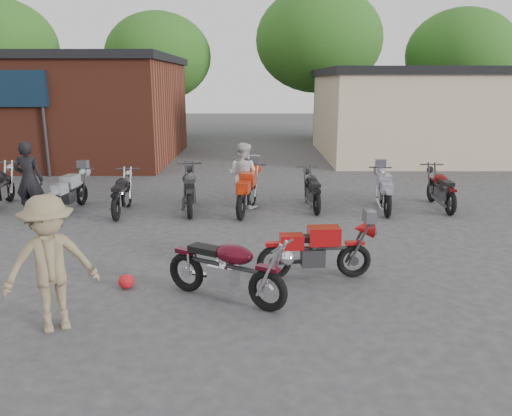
{
  "coord_description": "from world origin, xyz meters",
  "views": [
    {
      "loc": [
        0.58,
        -7.27,
        3.24
      ],
      "look_at": [
        0.55,
        1.92,
        0.9
      ],
      "focal_mm": 35.0,
      "sensor_mm": 36.0,
      "label": 1
    }
  ],
  "objects_px": {
    "row_bike_3": "(190,187)",
    "row_bike_6": "(384,189)",
    "sportbike": "(317,248)",
    "person_light": "(243,175)",
    "row_bike_4": "(247,189)",
    "row_bike_5": "(312,188)",
    "row_bike_2": "(122,192)",
    "helmet": "(126,281)",
    "person_dark": "(29,180)",
    "person_tan": "(51,264)",
    "vintage_motorcycle": "(227,265)",
    "row_bike_1": "(69,190)",
    "row_bike_7": "(441,187)"
  },
  "relations": [
    {
      "from": "row_bike_2",
      "to": "helmet",
      "type": "bearing_deg",
      "value": -167.67
    },
    {
      "from": "row_bike_3",
      "to": "person_dark",
      "type": "bearing_deg",
      "value": 92.57
    },
    {
      "from": "person_tan",
      "to": "row_bike_6",
      "type": "height_order",
      "value": "person_tan"
    },
    {
      "from": "person_light",
      "to": "row_bike_2",
      "type": "distance_m",
      "value": 3.1
    },
    {
      "from": "row_bike_7",
      "to": "row_bike_4",
      "type": "bearing_deg",
      "value": 95.79
    },
    {
      "from": "row_bike_7",
      "to": "row_bike_2",
      "type": "bearing_deg",
      "value": 94.93
    },
    {
      "from": "row_bike_3",
      "to": "row_bike_4",
      "type": "relative_size",
      "value": 1.01
    },
    {
      "from": "helmet",
      "to": "row_bike_7",
      "type": "distance_m",
      "value": 8.69
    },
    {
      "from": "person_tan",
      "to": "person_dark",
      "type": "bearing_deg",
      "value": 89.8
    },
    {
      "from": "row_bike_1",
      "to": "row_bike_5",
      "type": "xyz_separation_m",
      "value": [
        6.24,
        0.29,
        0.0
      ]
    },
    {
      "from": "helmet",
      "to": "person_light",
      "type": "distance_m",
      "value": 5.66
    },
    {
      "from": "vintage_motorcycle",
      "to": "person_light",
      "type": "relative_size",
      "value": 1.18
    },
    {
      "from": "helmet",
      "to": "person_light",
      "type": "bearing_deg",
      "value": 71.96
    },
    {
      "from": "person_dark",
      "to": "person_tan",
      "type": "distance_m",
      "value": 6.32
    },
    {
      "from": "person_dark",
      "to": "row_bike_4",
      "type": "xyz_separation_m",
      "value": [
        5.26,
        0.53,
        -0.33
      ]
    },
    {
      "from": "row_bike_4",
      "to": "row_bike_2",
      "type": "bearing_deg",
      "value": 102.43
    },
    {
      "from": "row_bike_4",
      "to": "row_bike_5",
      "type": "bearing_deg",
      "value": -67.08
    },
    {
      "from": "row_bike_5",
      "to": "row_bike_6",
      "type": "distance_m",
      "value": 1.83
    },
    {
      "from": "row_bike_2",
      "to": "row_bike_6",
      "type": "bearing_deg",
      "value": -90.36
    },
    {
      "from": "row_bike_7",
      "to": "sportbike",
      "type": "bearing_deg",
      "value": 142.83
    },
    {
      "from": "person_tan",
      "to": "row_bike_3",
      "type": "bearing_deg",
      "value": 54.71
    },
    {
      "from": "vintage_motorcycle",
      "to": "person_light",
      "type": "xyz_separation_m",
      "value": [
        0.08,
        5.82,
        0.27
      ]
    },
    {
      "from": "helmet",
      "to": "row_bike_2",
      "type": "relative_size",
      "value": 0.14
    },
    {
      "from": "person_tan",
      "to": "row_bike_5",
      "type": "xyz_separation_m",
      "value": [
        4.13,
        6.58,
        -0.38
      ]
    },
    {
      "from": "row_bike_3",
      "to": "row_bike_7",
      "type": "bearing_deg",
      "value": -94.69
    },
    {
      "from": "row_bike_1",
      "to": "row_bike_3",
      "type": "distance_m",
      "value": 3.08
    },
    {
      "from": "person_light",
      "to": "row_bike_5",
      "type": "distance_m",
      "value": 1.83
    },
    {
      "from": "row_bike_1",
      "to": "vintage_motorcycle",
      "type": "bearing_deg",
      "value": -133.75
    },
    {
      "from": "row_bike_1",
      "to": "row_bike_3",
      "type": "relative_size",
      "value": 0.89
    },
    {
      "from": "sportbike",
      "to": "row_bike_5",
      "type": "xyz_separation_m",
      "value": [
        0.43,
        4.79,
        0.0
      ]
    },
    {
      "from": "person_tan",
      "to": "row_bike_2",
      "type": "xyz_separation_m",
      "value": [
        -0.69,
        6.05,
        -0.37
      ]
    },
    {
      "from": "sportbike",
      "to": "row_bike_5",
      "type": "relative_size",
      "value": 0.99
    },
    {
      "from": "row_bike_3",
      "to": "row_bike_6",
      "type": "xyz_separation_m",
      "value": [
        4.97,
        0.04,
        -0.06
      ]
    },
    {
      "from": "person_dark",
      "to": "row_bike_7",
      "type": "distance_m",
      "value": 10.35
    },
    {
      "from": "row_bike_1",
      "to": "row_bike_5",
      "type": "distance_m",
      "value": 6.25
    },
    {
      "from": "row_bike_4",
      "to": "row_bike_6",
      "type": "bearing_deg",
      "value": -77.39
    },
    {
      "from": "row_bike_1",
      "to": "row_bike_6",
      "type": "relative_size",
      "value": 0.99
    },
    {
      "from": "person_light",
      "to": "person_tan",
      "type": "xyz_separation_m",
      "value": [
        -2.33,
        -6.69,
        0.07
      ]
    },
    {
      "from": "helmet",
      "to": "person_tan",
      "type": "height_order",
      "value": "person_tan"
    },
    {
      "from": "sportbike",
      "to": "person_light",
      "type": "xyz_separation_m",
      "value": [
        -1.37,
        4.9,
        0.31
      ]
    },
    {
      "from": "row_bike_6",
      "to": "row_bike_7",
      "type": "xyz_separation_m",
      "value": [
        1.55,
        0.26,
        0.02
      ]
    },
    {
      "from": "vintage_motorcycle",
      "to": "row_bike_1",
      "type": "relative_size",
      "value": 1.07
    },
    {
      "from": "vintage_motorcycle",
      "to": "person_dark",
      "type": "xyz_separation_m",
      "value": [
        -5.06,
        4.8,
        0.36
      ]
    },
    {
      "from": "vintage_motorcycle",
      "to": "row_bike_3",
      "type": "xyz_separation_m",
      "value": [
        -1.29,
        5.45,
        0.03
      ]
    },
    {
      "from": "row_bike_3",
      "to": "row_bike_6",
      "type": "height_order",
      "value": "row_bike_3"
    },
    {
      "from": "row_bike_2",
      "to": "person_light",
      "type": "bearing_deg",
      "value": -81.19
    },
    {
      "from": "row_bike_2",
      "to": "row_bike_3",
      "type": "distance_m",
      "value": 1.69
    },
    {
      "from": "person_light",
      "to": "row_bike_1",
      "type": "xyz_separation_m",
      "value": [
        -4.44,
        -0.4,
        -0.31
      ]
    },
    {
      "from": "row_bike_3",
      "to": "row_bike_5",
      "type": "relative_size",
      "value": 1.12
    },
    {
      "from": "vintage_motorcycle",
      "to": "row_bike_6",
      "type": "xyz_separation_m",
      "value": [
        3.69,
        5.49,
        -0.03
      ]
    }
  ]
}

